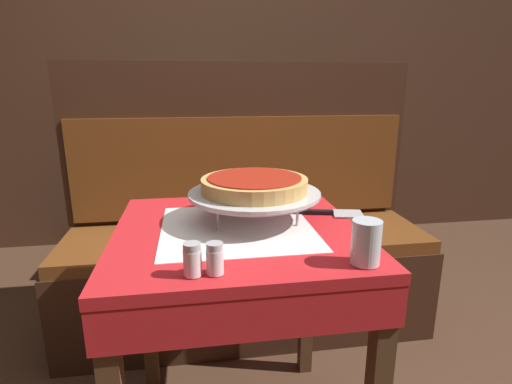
# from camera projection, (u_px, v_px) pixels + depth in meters

# --- Properties ---
(dining_table_front) EXTENTS (0.70, 0.70, 0.78)m
(dining_table_front) POSITION_uv_depth(u_px,v_px,m) (237.00, 260.00, 1.19)
(dining_table_front) COLOR red
(dining_table_front) RESTS_ON ground_plane
(dining_table_rear) EXTENTS (0.64, 0.64, 0.77)m
(dining_table_rear) POSITION_uv_depth(u_px,v_px,m) (196.00, 168.00, 2.59)
(dining_table_rear) COLOR #1E6B33
(dining_table_rear) RESTS_ON ground_plane
(booth_bench) EXTENTS (1.73, 0.53, 1.28)m
(booth_bench) POSITION_uv_depth(u_px,v_px,m) (246.00, 255.00, 1.98)
(booth_bench) COLOR #3D2316
(booth_bench) RESTS_ON ground_plane
(back_wall_panel) EXTENTS (6.00, 0.04, 2.40)m
(back_wall_panel) POSITION_uv_depth(u_px,v_px,m) (207.00, 81.00, 2.91)
(back_wall_panel) COLOR #4C2D1E
(back_wall_panel) RESTS_ON ground_plane
(pizza_pan_stand) EXTENTS (0.40, 0.40, 0.09)m
(pizza_pan_stand) POSITION_uv_depth(u_px,v_px,m) (254.00, 195.00, 1.20)
(pizza_pan_stand) COLOR #ADADB2
(pizza_pan_stand) RESTS_ON dining_table_front
(deep_dish_pizza) EXTENTS (0.32, 0.32, 0.05)m
(deep_dish_pizza) POSITION_uv_depth(u_px,v_px,m) (254.00, 184.00, 1.19)
(deep_dish_pizza) COLOR tan
(deep_dish_pizza) RESTS_ON pizza_pan_stand
(pizza_server) EXTENTS (0.26, 0.10, 0.01)m
(pizza_server) POSITION_uv_depth(u_px,v_px,m) (324.00, 213.00, 1.28)
(pizza_server) COLOR #BCBCC1
(pizza_server) RESTS_ON dining_table_front
(water_glass_near) EXTENTS (0.07, 0.07, 0.10)m
(water_glass_near) POSITION_uv_depth(u_px,v_px,m) (366.00, 242.00, 0.92)
(water_glass_near) COLOR silver
(water_glass_near) RESTS_ON dining_table_front
(salt_shaker) EXTENTS (0.04, 0.04, 0.07)m
(salt_shaker) POSITION_uv_depth(u_px,v_px,m) (192.00, 259.00, 0.86)
(salt_shaker) COLOR silver
(salt_shaker) RESTS_ON dining_table_front
(pepper_shaker) EXTENTS (0.04, 0.04, 0.07)m
(pepper_shaker) POSITION_uv_depth(u_px,v_px,m) (215.00, 259.00, 0.87)
(pepper_shaker) COLOR silver
(pepper_shaker) RESTS_ON dining_table_front
(napkin_holder) EXTENTS (0.10, 0.05, 0.09)m
(napkin_holder) POSITION_uv_depth(u_px,v_px,m) (257.00, 185.00, 1.46)
(napkin_holder) COLOR #B2B2B7
(napkin_holder) RESTS_ON dining_table_front
(condiment_caddy) EXTENTS (0.15, 0.15, 0.14)m
(condiment_caddy) POSITION_uv_depth(u_px,v_px,m) (206.00, 143.00, 2.61)
(condiment_caddy) COLOR black
(condiment_caddy) RESTS_ON dining_table_rear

